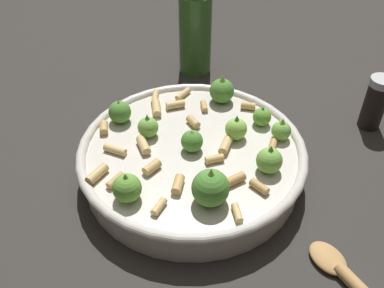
# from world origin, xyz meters

# --- Properties ---
(ground_plane) EXTENTS (2.40, 2.40, 0.00)m
(ground_plane) POSITION_xyz_m (0.00, 0.00, 0.00)
(ground_plane) COLOR #2D2B28
(cooking_pan) EXTENTS (0.32, 0.32, 0.10)m
(cooking_pan) POSITION_xyz_m (0.00, -0.00, 0.03)
(cooking_pan) COLOR beige
(cooking_pan) RESTS_ON ground
(pepper_shaker) EXTENTS (0.04, 0.04, 0.09)m
(pepper_shaker) POSITION_xyz_m (0.30, -0.09, 0.05)
(pepper_shaker) COLOR black
(pepper_shaker) RESTS_ON ground
(olive_oil_bottle) EXTENTS (0.06, 0.06, 0.20)m
(olive_oil_bottle) POSITION_xyz_m (0.18, 0.22, 0.08)
(olive_oil_bottle) COLOR #336023
(olive_oil_bottle) RESTS_ON ground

